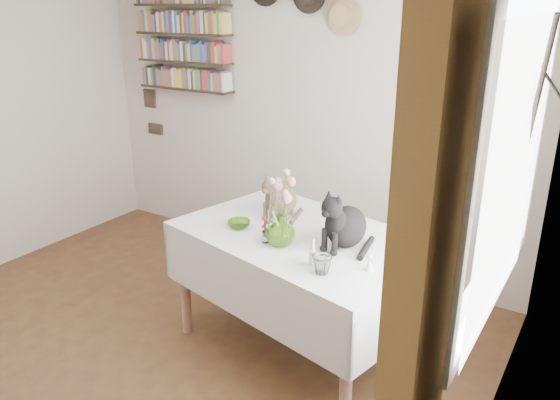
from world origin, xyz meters
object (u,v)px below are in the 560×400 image
Objects in this scene: dining_table at (302,264)px; tabby_cat at (281,193)px; bookshelf_unit at (183,38)px; flower_vase at (280,230)px; black_cat at (347,216)px.

dining_table is 5.55× the size of tabby_cat.
tabby_cat is 2.08m from bookshelf_unit.
dining_table is at bearing 80.69° from flower_vase.
black_cat reaches higher than dining_table.
tabby_cat is 0.31× the size of bookshelf_unit.
dining_table is at bearing -25.77° from tabby_cat.
tabby_cat is at bearing 144.97° from dining_table.
flower_vase is at bearing -99.31° from dining_table.
tabby_cat is 0.85× the size of black_cat.
flower_vase is at bearing -35.64° from bookshelf_unit.
black_cat reaches higher than tabby_cat.
bookshelf_unit reaches higher than dining_table.
black_cat is at bearing 31.12° from flower_vase.
dining_table is at bearing -30.87° from bookshelf_unit.
black_cat is (0.29, -0.01, 0.38)m from dining_table.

